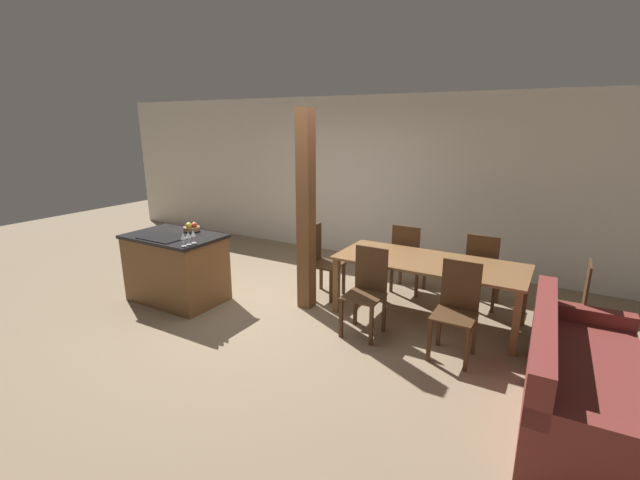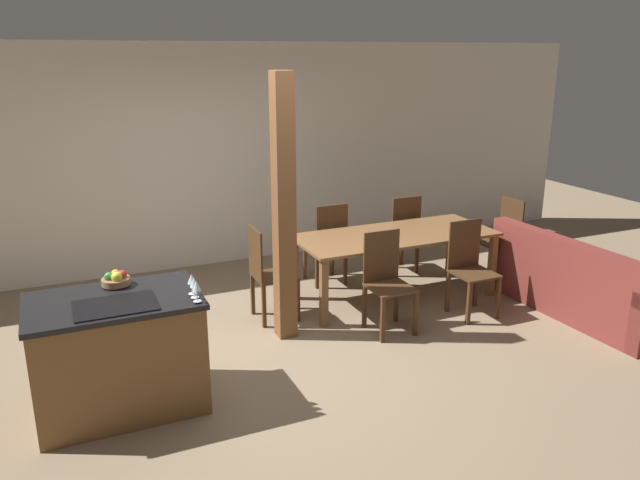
{
  "view_description": "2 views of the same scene",
  "coord_description": "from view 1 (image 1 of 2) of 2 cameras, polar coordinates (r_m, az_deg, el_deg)",
  "views": [
    {
      "loc": [
        3.01,
        -3.93,
        2.26
      ],
      "look_at": [
        0.6,
        0.2,
        0.95
      ],
      "focal_mm": 24.0,
      "sensor_mm": 36.0,
      "label": 1
    },
    {
      "loc": [
        -1.58,
        -4.73,
        2.59
      ],
      "look_at": [
        0.6,
        0.2,
        0.95
      ],
      "focal_mm": 35.0,
      "sensor_mm": 36.0,
      "label": 2
    }
  ],
  "objects": [
    {
      "name": "timber_post",
      "position": [
        5.16,
        -1.88,
        3.68
      ],
      "size": [
        0.17,
        0.17,
        2.43
      ],
      "color": "brown",
      "rests_on": "ground_plane"
    },
    {
      "name": "wine_glass_near",
      "position": [
        5.13,
        -17.78,
        0.42
      ],
      "size": [
        0.06,
        0.06,
        0.16
      ],
      "color": "silver",
      "rests_on": "kitchen_island"
    },
    {
      "name": "fruit_bowl",
      "position": [
        5.87,
        -16.78,
        1.63
      ],
      "size": [
        0.21,
        0.21,
        0.12
      ],
      "color": "#99704C",
      "rests_on": "kitchen_island"
    },
    {
      "name": "dining_chair_foot_end",
      "position": [
        5.02,
        30.4,
        -7.44
      ],
      "size": [
        0.4,
        0.4,
        0.96
      ],
      "rotation": [
        0.0,
        0.0,
        -1.57
      ],
      "color": "#472D19",
      "rests_on": "ground_plane"
    },
    {
      "name": "dining_chair_head_end",
      "position": [
        5.71,
        0.13,
        -2.63
      ],
      "size": [
        0.4,
        0.4,
        0.96
      ],
      "rotation": [
        0.0,
        0.0,
        1.57
      ],
      "color": "#472D19",
      "rests_on": "ground_plane"
    },
    {
      "name": "dining_chair_far_right",
      "position": [
        5.71,
        20.8,
        -3.69
      ],
      "size": [
        0.4,
        0.4,
        0.96
      ],
      "rotation": [
        0.0,
        0.0,
        3.14
      ],
      "color": "#472D19",
      "rests_on": "ground_plane"
    },
    {
      "name": "dining_chair_far_left",
      "position": [
        5.92,
        11.58,
        -2.3
      ],
      "size": [
        0.4,
        0.4,
        0.96
      ],
      "rotation": [
        0.0,
        0.0,
        3.14
      ],
      "color": "#472D19",
      "rests_on": "ground_plane"
    },
    {
      "name": "ground_plane",
      "position": [
        5.44,
        -6.62,
        -9.33
      ],
      "size": [
        16.0,
        16.0,
        0.0
      ],
      "primitive_type": "plane",
      "color": "#847056"
    },
    {
      "name": "wall_back",
      "position": [
        7.35,
        5.94,
        8.15
      ],
      "size": [
        11.2,
        0.08,
        2.7
      ],
      "color": "silver",
      "rests_on": "ground_plane"
    },
    {
      "name": "wine_glass_middle",
      "position": [
        5.18,
        -17.16,
        0.61
      ],
      "size": [
        0.06,
        0.06,
        0.16
      ],
      "color": "silver",
      "rests_on": "kitchen_island"
    },
    {
      "name": "wine_glass_far",
      "position": [
        5.23,
        -16.55,
        0.79
      ],
      "size": [
        0.06,
        0.06,
        0.16
      ],
      "color": "silver",
      "rests_on": "kitchen_island"
    },
    {
      "name": "dining_table",
      "position": [
        5.13,
        14.31,
        -3.58
      ],
      "size": [
        2.15,
        0.9,
        0.72
      ],
      "color": "brown",
      "rests_on": "ground_plane"
    },
    {
      "name": "kitchen_island",
      "position": [
        5.88,
        -18.58,
        -3.49
      ],
      "size": [
        1.22,
        0.79,
        0.89
      ],
      "color": "brown",
      "rests_on": "ground_plane"
    },
    {
      "name": "dining_chair_near_left",
      "position": [
        4.73,
        6.22,
        -6.61
      ],
      "size": [
        0.4,
        0.4,
        0.96
      ],
      "color": "#472D19",
      "rests_on": "ground_plane"
    },
    {
      "name": "dining_chair_near_right",
      "position": [
        4.47,
        17.73,
        -8.68
      ],
      "size": [
        0.4,
        0.4,
        0.96
      ],
      "color": "#472D19",
      "rests_on": "ground_plane"
    },
    {
      "name": "couch",
      "position": [
        4.07,
        31.28,
        -16.17
      ],
      "size": [
        0.9,
        1.97,
        0.82
      ],
      "rotation": [
        0.0,
        0.0,
        1.61
      ],
      "color": "maroon",
      "rests_on": "ground_plane"
    }
  ]
}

